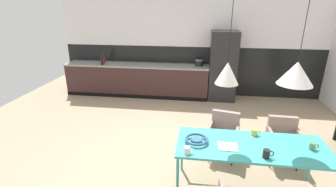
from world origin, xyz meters
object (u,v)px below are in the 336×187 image
at_px(pendant_lamp_over_table_far, 296,73).
at_px(mug_glass_clear, 313,146).
at_px(armchair_far_side, 283,134).
at_px(pendant_lamp_over_table_near, 227,73).
at_px(mug_short_terracotta, 187,150).
at_px(mug_dark_espresso, 255,132).
at_px(bottle_spice_small, 102,60).
at_px(mug_white_ceramic, 267,154).
at_px(cooking_pot, 199,63).
at_px(dining_table, 252,148).
at_px(refrigerator_column, 223,66).
at_px(open_book, 228,147).
at_px(fruit_bowl, 197,140).
at_px(armchair_head_of_table, 224,129).
at_px(bottle_oil_tall, 104,60).

bearing_deg(pendant_lamp_over_table_far, mug_glass_clear, -4.74).
distance_m(armchair_far_side, pendant_lamp_over_table_near, 1.78).
relative_size(mug_short_terracotta, pendant_lamp_over_table_near, 0.11).
relative_size(mug_dark_espresso, bottle_spice_small, 0.38).
distance_m(mug_white_ceramic, cooking_pot, 3.99).
bearing_deg(mug_white_ceramic, dining_table, 114.20).
height_order(refrigerator_column, open_book, refrigerator_column).
distance_m(dining_table, mug_glass_clear, 0.74).
bearing_deg(dining_table, mug_glass_clear, 0.50).
xyz_separation_m(dining_table, fruit_bowl, (-0.72, -0.02, 0.08)).
bearing_deg(fruit_bowl, mug_dark_espresso, 20.50).
bearing_deg(open_book, mug_short_terracotta, -157.32).
relative_size(refrigerator_column, dining_table, 0.94).
height_order(armchair_head_of_table, mug_glass_clear, mug_glass_clear).
distance_m(armchair_far_side, fruit_bowl, 1.65).
xyz_separation_m(armchair_head_of_table, mug_short_terracotta, (-0.54, -1.15, 0.29)).
height_order(cooking_pot, pendant_lamp_over_table_far, pendant_lamp_over_table_far).
xyz_separation_m(mug_short_terracotta, mug_glass_clear, (1.55, 0.30, -0.00)).
bearing_deg(cooking_pot, pendant_lamp_over_table_far, -72.27).
height_order(fruit_bowl, mug_white_ceramic, mug_white_ceramic).
bearing_deg(mug_dark_espresso, fruit_bowl, -159.50).
bearing_deg(fruit_bowl, armchair_far_side, 31.61).
bearing_deg(bottle_spice_small, cooking_pot, 5.49).
xyz_separation_m(open_book, cooking_pot, (-0.44, 3.72, 0.24)).
distance_m(open_book, mug_white_ceramic, 0.47).
bearing_deg(mug_glass_clear, refrigerator_column, 103.62).
xyz_separation_m(armchair_far_side, pendant_lamp_over_table_far, (-0.28, -0.79, 1.22)).
relative_size(cooking_pot, pendant_lamp_over_table_far, 0.20).
bearing_deg(pendant_lamp_over_table_far, dining_table, -174.87).
relative_size(dining_table, armchair_far_side, 2.65).
bearing_deg(open_book, armchair_far_side, 43.02).
distance_m(mug_white_ceramic, mug_dark_espresso, 0.54).
bearing_deg(mug_glass_clear, mug_short_terracotta, -168.90).
bearing_deg(mug_glass_clear, armchair_head_of_table, 139.85).
distance_m(dining_table, bottle_spice_small, 4.80).
height_order(armchair_head_of_table, mug_short_terracotta, mug_short_terracotta).
xyz_separation_m(mug_short_terracotta, mug_dark_espresso, (0.90, 0.57, -0.00)).
distance_m(dining_table, cooking_pot, 3.72).
bearing_deg(bottle_oil_tall, mug_short_terracotta, -56.13).
xyz_separation_m(fruit_bowl, open_book, (0.40, -0.07, -0.03)).
height_order(mug_white_ceramic, cooking_pot, cooking_pot).
relative_size(bottle_spice_small, pendant_lamp_over_table_near, 0.29).
bearing_deg(dining_table, open_book, -164.46).
distance_m(dining_table, bottle_oil_tall, 4.93).
relative_size(armchair_head_of_table, mug_dark_espresso, 6.08).
bearing_deg(armchair_far_side, refrigerator_column, -72.07).
xyz_separation_m(dining_table, armchair_head_of_table, (-0.28, 0.86, -0.20)).
xyz_separation_m(bottle_oil_tall, pendant_lamp_over_table_near, (3.02, -3.52, 0.67)).
bearing_deg(refrigerator_column, mug_white_ceramic, -86.30).
bearing_deg(cooking_pot, open_book, -83.18).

